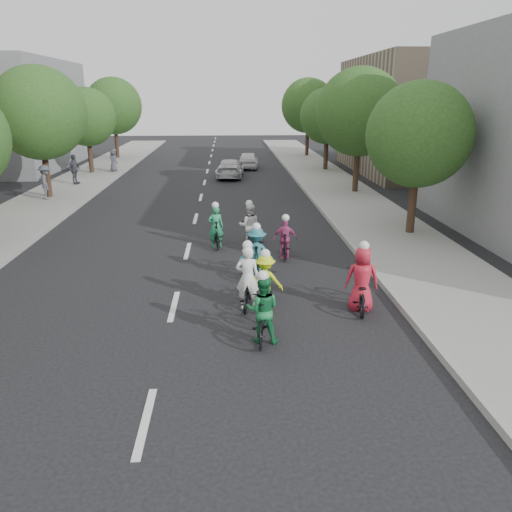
{
  "coord_description": "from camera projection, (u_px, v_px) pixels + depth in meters",
  "views": [
    {
      "loc": [
        1.5,
        -12.45,
        5.4
      ],
      "look_at": [
        2.28,
        1.17,
        1.0
      ],
      "focal_mm": 35.0,
      "sensor_mm": 36.0,
      "label": 1
    }
  ],
  "objects": [
    {
      "name": "spectator_2",
      "position": [
        113.0,
        160.0,
        35.86
      ],
      "size": [
        0.68,
        0.87,
        1.57
      ],
      "primitive_type": "imported",
      "rotation": [
        0.0,
        0.0,
        1.3
      ],
      "color": "#474853",
      "rests_on": "sidewalk_left"
    },
    {
      "name": "follow_car_trail",
      "position": [
        248.0,
        160.0,
        38.51
      ],
      "size": [
        1.73,
        3.8,
        1.26
      ],
      "primitive_type": "imported",
      "rotation": [
        0.0,
        0.0,
        3.08
      ],
      "color": "silver",
      "rests_on": "ground"
    },
    {
      "name": "sidewalk_left",
      "position": [
        17.0,
        219.0,
        22.45
      ],
      "size": [
        4.0,
        80.0,
        0.15
      ],
      "primitive_type": "cube",
      "color": "gray",
      "rests_on": "ground"
    },
    {
      "name": "curb_left",
      "position": [
        61.0,
        218.0,
        22.55
      ],
      "size": [
        0.18,
        80.0,
        0.18
      ],
      "primitive_type": "cube",
      "color": "#999993",
      "rests_on": "ground"
    },
    {
      "name": "cyclist_4",
      "position": [
        361.0,
        286.0,
        13.02
      ],
      "size": [
        0.94,
        1.96,
        1.9
      ],
      "rotation": [
        0.0,
        0.0,
        2.98
      ],
      "color": "black",
      "rests_on": "ground"
    },
    {
      "name": "bldg_se",
      "position": [
        428.0,
        116.0,
        35.84
      ],
      "size": [
        10.0,
        14.0,
        8.0
      ],
      "primitive_type": "cube",
      "color": "gray",
      "rests_on": "ground"
    },
    {
      "name": "cyclist_2",
      "position": [
        265.0,
        285.0,
        13.26
      ],
      "size": [
        1.02,
        1.63,
        1.61
      ],
      "rotation": [
        0.0,
        0.0,
        2.98
      ],
      "color": "black",
      "rests_on": "ground"
    },
    {
      "name": "cyclist_7",
      "position": [
        256.0,
        257.0,
        15.26
      ],
      "size": [
        1.09,
        1.88,
        1.78
      ],
      "rotation": [
        0.0,
        0.0,
        3.08
      ],
      "color": "black",
      "rests_on": "ground"
    },
    {
      "name": "tree_r_3",
      "position": [
        308.0,
        106.0,
        44.41
      ],
      "size": [
        4.8,
        4.8,
        6.93
      ],
      "color": "black",
      "rests_on": "ground"
    },
    {
      "name": "sidewalk_right",
      "position": [
        367.0,
        215.0,
        23.32
      ],
      "size": [
        4.0,
        80.0,
        0.15
      ],
      "primitive_type": "cube",
      "color": "gray",
      "rests_on": "ground"
    },
    {
      "name": "tree_r_0",
      "position": [
        419.0,
        135.0,
        18.93
      ],
      "size": [
        4.0,
        4.0,
        5.97
      ],
      "color": "black",
      "rests_on": "ground"
    },
    {
      "name": "curb_right",
      "position": [
        326.0,
        215.0,
        23.2
      ],
      "size": [
        0.18,
        80.0,
        0.18
      ],
      "primitive_type": "cube",
      "color": "#999993",
      "rests_on": "ground"
    },
    {
      "name": "cyclist_1",
      "position": [
        262.0,
        314.0,
        11.36
      ],
      "size": [
        0.83,
        1.78,
        1.72
      ],
      "rotation": [
        0.0,
        0.0,
        3.02
      ],
      "color": "black",
      "rests_on": "ground"
    },
    {
      "name": "tree_l_4",
      "position": [
        86.0,
        117.0,
        34.54
      ],
      "size": [
        4.0,
        4.0,
        5.97
      ],
      "color": "black",
      "rests_on": "ground"
    },
    {
      "name": "follow_car_lead",
      "position": [
        230.0,
        168.0,
        34.19
      ],
      "size": [
        2.07,
        4.43,
        1.25
      ],
      "primitive_type": "imported",
      "rotation": [
        0.0,
        0.0,
        3.07
      ],
      "color": "silver",
      "rests_on": "ground"
    },
    {
      "name": "tree_r_1",
      "position": [
        360.0,
        112.0,
        27.31
      ],
      "size": [
        4.8,
        4.8,
        6.93
      ],
      "color": "black",
      "rests_on": "ground"
    },
    {
      "name": "tree_l_5",
      "position": [
        114.0,
        106.0,
        42.92
      ],
      "size": [
        4.8,
        4.8,
        6.93
      ],
      "color": "black",
      "rests_on": "ground"
    },
    {
      "name": "spectator_0",
      "position": [
        46.0,
        182.0,
        26.23
      ],
      "size": [
        1.03,
        1.32,
        1.8
      ],
      "primitive_type": "imported",
      "rotation": [
        0.0,
        0.0,
        1.92
      ],
      "color": "#525360",
      "rests_on": "sidewalk_left"
    },
    {
      "name": "spectator_1",
      "position": [
        74.0,
        169.0,
        30.65
      ],
      "size": [
        0.71,
        1.15,
        1.83
      ],
      "primitive_type": "imported",
      "rotation": [
        0.0,
        0.0,
        1.31
      ],
      "color": "#4B4C57",
      "rests_on": "sidewalk_left"
    },
    {
      "name": "cyclist_5",
      "position": [
        216.0,
        231.0,
        18.51
      ],
      "size": [
        0.65,
        1.72,
        1.71
      ],
      "rotation": [
        0.0,
        0.0,
        3.25
      ],
      "color": "black",
      "rests_on": "ground"
    },
    {
      "name": "tree_r_2",
      "position": [
        327.0,
        116.0,
        36.03
      ],
      "size": [
        4.0,
        4.0,
        5.97
      ],
      "color": "black",
      "rests_on": "ground"
    },
    {
      "name": "cyclist_0",
      "position": [
        248.0,
        286.0,
        13.16
      ],
      "size": [
        0.78,
        1.58,
        1.88
      ],
      "rotation": [
        0.0,
        0.0,
        2.97
      ],
      "color": "black",
      "rests_on": "ground"
    },
    {
      "name": "cyclist_3",
      "position": [
        285.0,
        242.0,
        17.23
      ],
      "size": [
        0.86,
        1.55,
        1.57
      ],
      "rotation": [
        0.0,
        0.0,
        3.06
      ],
      "color": "black",
      "rests_on": "ground"
    },
    {
      "name": "tree_l_3",
      "position": [
        39.0,
        113.0,
        25.82
      ],
      "size": [
        4.8,
        4.8,
        6.93
      ],
      "color": "black",
      "rests_on": "ground"
    },
    {
      "name": "cyclist_6",
      "position": [
        249.0,
        230.0,
        18.58
      ],
      "size": [
        0.81,
        1.64,
        1.76
      ],
      "rotation": [
        0.0,
        0.0,
        3.1
      ],
      "color": "black",
      "rests_on": "ground"
    },
    {
      "name": "ground",
      "position": [
        174.0,
        306.0,
        13.4
      ],
      "size": [
        120.0,
        120.0,
        0.0
      ],
      "primitive_type": "plane",
      "color": "black",
      "rests_on": "ground"
    }
  ]
}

